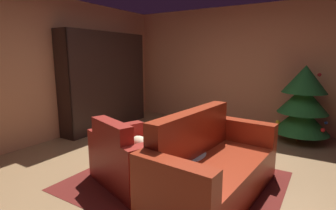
# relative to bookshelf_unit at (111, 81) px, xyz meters

# --- Properties ---
(ground_plane) EXTENTS (7.09, 7.09, 0.00)m
(ground_plane) POSITION_rel_bookshelf_unit_xyz_m (2.44, -1.38, -1.00)
(ground_plane) COLOR #98744C
(wall_back) EXTENTS (5.50, 0.06, 2.61)m
(wall_back) POSITION_rel_bookshelf_unit_xyz_m (2.44, 1.61, 0.31)
(wall_back) COLOR tan
(wall_back) RESTS_ON ground
(wall_left) EXTENTS (0.06, 6.03, 2.61)m
(wall_left) POSITION_rel_bookshelf_unit_xyz_m (-0.28, -1.38, 0.31)
(wall_left) COLOR tan
(wall_left) RESTS_ON ground
(area_rug) EXTENTS (2.45, 2.06, 0.01)m
(area_rug) POSITION_rel_bookshelf_unit_xyz_m (2.54, -1.54, -0.99)
(area_rug) COLOR maroon
(area_rug) RESTS_ON ground
(bookshelf_unit) EXTENTS (0.39, 2.14, 2.03)m
(bookshelf_unit) POSITION_rel_bookshelf_unit_xyz_m (0.00, 0.00, 0.00)
(bookshelf_unit) COLOR black
(bookshelf_unit) RESTS_ON ground
(armchair_red) EXTENTS (1.22, 1.06, 0.82)m
(armchair_red) POSITION_rel_bookshelf_unit_xyz_m (2.09, -1.83, -0.70)
(armchair_red) COLOR maroon
(armchair_red) RESTS_ON ground
(couch_red) EXTENTS (0.95, 1.92, 0.94)m
(couch_red) POSITION_rel_bookshelf_unit_xyz_m (3.04, -1.59, -0.68)
(couch_red) COLOR #9C2E16
(couch_red) RESTS_ON ground
(coffee_table) EXTENTS (0.73, 0.73, 0.41)m
(coffee_table) POSITION_rel_bookshelf_unit_xyz_m (2.57, -1.59, -0.62)
(coffee_table) COLOR black
(coffee_table) RESTS_ON ground
(book_stack_on_table) EXTENTS (0.21, 0.17, 0.09)m
(book_stack_on_table) POSITION_rel_bookshelf_unit_xyz_m (2.55, -1.58, -0.54)
(book_stack_on_table) COLOR gray
(book_stack_on_table) RESTS_ON coffee_table
(bottle_on_table) EXTENTS (0.07, 0.07, 0.26)m
(bottle_on_table) POSITION_rel_bookshelf_unit_xyz_m (2.48, -1.41, -0.48)
(bottle_on_table) COLOR #591D14
(bottle_on_table) RESTS_ON coffee_table
(decorated_tree) EXTENTS (0.96, 0.96, 1.39)m
(decorated_tree) POSITION_rel_bookshelf_unit_xyz_m (3.70, 1.03, -0.28)
(decorated_tree) COLOR brown
(decorated_tree) RESTS_ON ground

